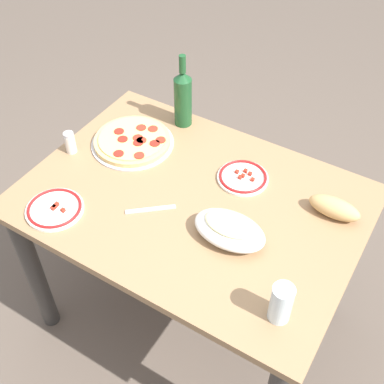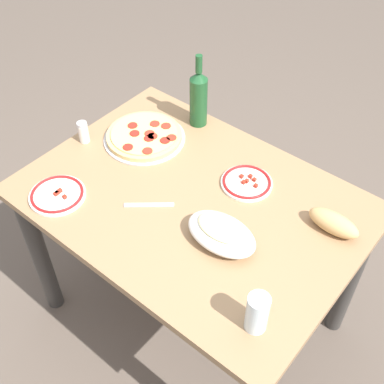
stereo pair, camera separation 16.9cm
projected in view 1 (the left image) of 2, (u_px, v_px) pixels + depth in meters
name	position (u px, v px, depth m)	size (l,w,h in m)	color
ground_plane	(192.00, 312.00, 2.24)	(8.00, 8.00, 0.00)	brown
dining_table	(192.00, 224.00, 1.81)	(1.15, 0.83, 0.74)	#93704C
pepperoni_pizza	(133.00, 141.00, 1.90)	(0.32, 0.32, 0.03)	#B7B7BC
baked_pasta_dish	(230.00, 229.00, 1.56)	(0.24, 0.15, 0.08)	white
wine_bottle	(183.00, 97.00, 1.92)	(0.07, 0.07, 0.30)	#194723
water_glass	(281.00, 303.00, 1.34)	(0.06, 0.06, 0.13)	silver
side_plate_near	(243.00, 177.00, 1.77)	(0.18, 0.18, 0.02)	white
side_plate_far	(55.00, 209.00, 1.66)	(0.19, 0.19, 0.02)	white
bread_loaf	(334.00, 208.00, 1.63)	(0.17, 0.07, 0.07)	tan
spice_shaker	(70.00, 143.00, 1.85)	(0.04, 0.04, 0.09)	silver
fork_left	(151.00, 209.00, 1.67)	(0.17, 0.02, 0.01)	#B7B7BC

